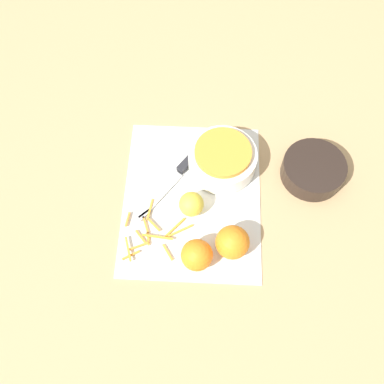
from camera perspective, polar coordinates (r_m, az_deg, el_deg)
The scene contains 9 objects.
ground_plane at distance 1.12m, azimuth -0.00°, elevation -0.83°, with size 4.00×4.00×0.00m, color tan.
cutting_board at distance 1.12m, azimuth -0.00°, elevation -0.76°, with size 0.43×0.34×0.01m.
bowl_speckled at distance 1.13m, azimuth 3.88°, elevation 4.27°, with size 0.17×0.17×0.07m.
bowl_dark at distance 1.17m, azimuth 15.12°, elevation 2.74°, with size 0.16×0.16×0.05m.
knife at distance 1.15m, azimuth -1.24°, elevation 3.05°, with size 0.22×0.17×0.02m.
orange_left at distance 1.03m, azimuth 5.16°, elevation -6.37°, with size 0.08×0.08×0.08m.
orange_right at distance 1.02m, azimuth 0.62°, elevation -8.01°, with size 0.07×0.07×0.07m.
lemon at distance 1.07m, azimuth 0.12°, elevation -1.56°, with size 0.06×0.06×0.06m.
peel_pile at distance 1.08m, azimuth -5.21°, elevation -5.24°, with size 0.16×0.16×0.01m.
Camera 1 is at (0.49, 0.02, 1.01)m, focal length 42.00 mm.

